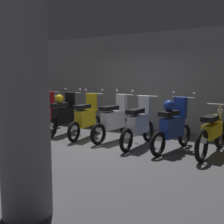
# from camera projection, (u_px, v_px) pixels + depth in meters

# --- Properties ---
(ground_plane) EXTENTS (80.00, 80.00, 0.00)m
(ground_plane) POSITION_uv_depth(u_px,v_px,m) (99.00, 146.00, 6.50)
(ground_plane) COLOR #4C4C4F
(back_wall) EXTENTS (16.00, 0.30, 2.95)m
(back_wall) POSITION_uv_depth(u_px,v_px,m) (146.00, 81.00, 8.65)
(back_wall) COLOR gray
(back_wall) RESTS_ON ground
(motorbike_slot_0) EXTENTS (0.59, 1.68, 1.29)m
(motorbike_slot_0) POSITION_uv_depth(u_px,v_px,m) (27.00, 112.00, 8.71)
(motorbike_slot_0) COLOR black
(motorbike_slot_0) RESTS_ON ground
(motorbike_slot_1) EXTENTS (0.56, 1.68, 1.18)m
(motorbike_slot_1) POSITION_uv_depth(u_px,v_px,m) (42.00, 113.00, 8.19)
(motorbike_slot_1) COLOR black
(motorbike_slot_1) RESTS_ON ground
(motorbike_slot_2) EXTENTS (0.59, 1.68, 1.29)m
(motorbike_slot_2) POSITION_uv_depth(u_px,v_px,m) (64.00, 114.00, 7.80)
(motorbike_slot_2) COLOR black
(motorbike_slot_2) RESTS_ON ground
(motorbike_slot_3) EXTENTS (0.59, 1.68, 1.29)m
(motorbike_slot_3) POSITION_uv_depth(u_px,v_px,m) (86.00, 118.00, 7.38)
(motorbike_slot_3) COLOR black
(motorbike_slot_3) RESTS_ON ground
(motorbike_slot_4) EXTENTS (0.58, 1.68, 1.29)m
(motorbike_slot_4) POSITION_uv_depth(u_px,v_px,m) (114.00, 120.00, 7.04)
(motorbike_slot_4) COLOR black
(motorbike_slot_4) RESTS_ON ground
(motorbike_slot_5) EXTENTS (0.56, 1.68, 1.18)m
(motorbike_slot_5) POSITION_uv_depth(u_px,v_px,m) (139.00, 124.00, 6.44)
(motorbike_slot_5) COLOR black
(motorbike_slot_5) RESTS_ON ground
(motorbike_slot_6) EXTENTS (0.59, 1.67, 1.29)m
(motorbike_slot_6) POSITION_uv_depth(u_px,v_px,m) (173.00, 125.00, 6.05)
(motorbike_slot_6) COLOR black
(motorbike_slot_6) RESTS_ON ground
(motorbike_slot_7) EXTENTS (0.56, 1.95, 1.03)m
(motorbike_slot_7) POSITION_uv_depth(u_px,v_px,m) (212.00, 131.00, 5.78)
(motorbike_slot_7) COLOR black
(motorbike_slot_7) RESTS_ON ground
(support_pillar) EXTENTS (0.59, 0.59, 2.95)m
(support_pillar) POSITION_uv_depth(u_px,v_px,m) (23.00, 91.00, 3.13)
(support_pillar) COLOR gray
(support_pillar) RESTS_ON ground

